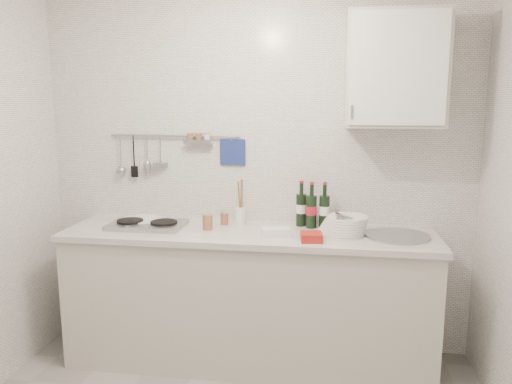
# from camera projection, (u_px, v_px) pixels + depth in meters

# --- Properties ---
(back_wall) EXTENTS (3.00, 0.02, 2.50)m
(back_wall) POSITION_uv_depth(u_px,v_px,m) (255.00, 175.00, 3.52)
(back_wall) COLOR silver
(back_wall) RESTS_ON floor
(counter) EXTENTS (2.44, 0.64, 0.96)m
(counter) POSITION_uv_depth(u_px,v_px,m) (250.00, 301.00, 3.37)
(counter) COLOR #B6B3A8
(counter) RESTS_ON floor
(wall_rail) EXTENTS (0.98, 0.09, 0.34)m
(wall_rail) POSITION_uv_depth(u_px,v_px,m) (172.00, 149.00, 3.54)
(wall_rail) COLOR #93969B
(wall_rail) RESTS_ON back_wall
(wall_cabinet) EXTENTS (0.60, 0.38, 0.70)m
(wall_cabinet) POSITION_uv_depth(u_px,v_px,m) (395.00, 70.00, 3.08)
(wall_cabinet) COLOR #B6B3A8
(wall_cabinet) RESTS_ON back_wall
(plate_stack_hob) EXTENTS (0.29, 0.28, 0.04)m
(plate_stack_hob) POSITION_uv_depth(u_px,v_px,m) (141.00, 221.00, 3.47)
(plate_stack_hob) COLOR #4F73B4
(plate_stack_hob) RESTS_ON counter
(plate_stack_sink) EXTENTS (0.33, 0.31, 0.12)m
(plate_stack_sink) POSITION_uv_depth(u_px,v_px,m) (344.00, 226.00, 3.19)
(plate_stack_sink) COLOR white
(plate_stack_sink) RESTS_ON counter
(wine_bottles) EXTENTS (0.23, 0.12, 0.31)m
(wine_bottles) POSITION_uv_depth(u_px,v_px,m) (312.00, 205.00, 3.36)
(wine_bottles) COLOR black
(wine_bottles) RESTS_ON counter
(butter_dish) EXTENTS (0.20, 0.14, 0.05)m
(butter_dish) POSITION_uv_depth(u_px,v_px,m) (276.00, 232.00, 3.14)
(butter_dish) COLOR white
(butter_dish) RESTS_ON counter
(strawberry_punnet) EXTENTS (0.14, 0.14, 0.05)m
(strawberry_punnet) POSITION_uv_depth(u_px,v_px,m) (311.00, 237.00, 3.03)
(strawberry_punnet) COLOR red
(strawberry_punnet) RESTS_ON counter
(utensil_crock) EXTENTS (0.08, 0.08, 0.32)m
(utensil_crock) POSITION_uv_depth(u_px,v_px,m) (240.00, 213.00, 3.46)
(utensil_crock) COLOR white
(utensil_crock) RESTS_ON counter
(jar_a) EXTENTS (0.06, 0.06, 0.09)m
(jar_a) POSITION_uv_depth(u_px,v_px,m) (224.00, 218.00, 3.45)
(jar_a) COLOR brown
(jar_a) RESTS_ON counter
(jar_b) EXTENTS (0.07, 0.07, 0.09)m
(jar_b) POSITION_uv_depth(u_px,v_px,m) (309.00, 217.00, 3.46)
(jar_b) COLOR brown
(jar_b) RESTS_ON counter
(jar_c) EXTENTS (0.07, 0.07, 0.08)m
(jar_c) POSITION_uv_depth(u_px,v_px,m) (335.00, 223.00, 3.34)
(jar_c) COLOR brown
(jar_c) RESTS_ON counter
(jar_d) EXTENTS (0.07, 0.07, 0.11)m
(jar_d) POSITION_uv_depth(u_px,v_px,m) (208.00, 221.00, 3.31)
(jar_d) COLOR brown
(jar_d) RESTS_ON counter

